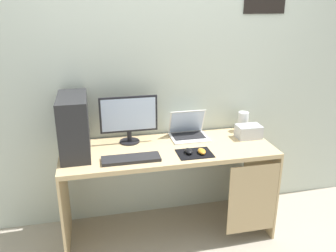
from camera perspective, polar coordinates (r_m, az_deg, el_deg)
The scene contains 12 objects.
ground_plane at distance 3.10m, azimuth 0.00°, elevation -16.63°, with size 8.00×8.00×0.00m, color #9E9384.
wall_back at distance 2.89m, azimuth -1.49°, elevation 9.02°, with size 4.00×0.05×2.60m.
desk at distance 2.77m, azimuth 0.47°, elevation -6.37°, with size 1.64×0.62×0.76m.
pc_tower at distance 2.63m, azimuth -15.12°, elevation 0.08°, with size 0.21×0.46×0.44m, color #232326.
monitor at distance 2.76m, azimuth -6.44°, elevation 1.32°, with size 0.46×0.16×0.38m.
laptop at distance 2.92m, azimuth 3.33°, elevation -0.96°, with size 0.30×0.25×0.23m.
speaker at distance 3.11m, azimuth 12.19°, elevation 0.71°, with size 0.09×0.09×0.17m, color white.
projector at distance 2.97m, azimuth 13.05°, elevation -0.89°, with size 0.20×0.14×0.11m, color #B7BCC6.
keyboard at distance 2.52m, azimuth -6.07°, elevation -5.37°, with size 0.42×0.14×0.02m, color #232326.
mousepad at distance 2.62m, azimuth 4.38°, elevation -4.50°, with size 0.26×0.20×0.01m, color black.
mouse_left at distance 2.61m, azimuth 3.38°, elevation -4.11°, with size 0.06×0.10×0.03m, color black.
mouse_right at distance 2.61m, azimuth 5.54°, elevation -4.13°, with size 0.06×0.10×0.03m, color orange.
Camera 1 is at (-0.55, -2.43, 1.84)m, focal length 37.22 mm.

